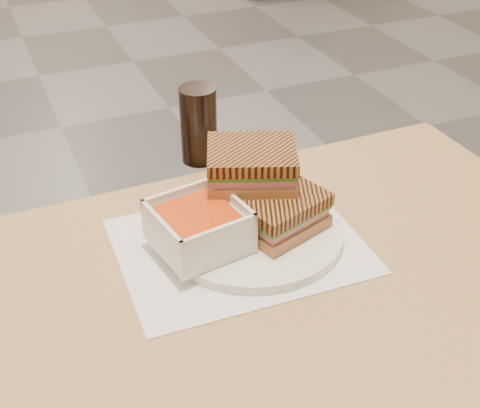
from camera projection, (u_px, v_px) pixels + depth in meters
name	position (u px, v px, depth m)	size (l,w,h in m)	color
main_table	(207.00, 387.00, 0.89)	(1.21, 0.71, 0.75)	tan
tray_liner	(240.00, 246.00, 0.96)	(0.35, 0.28, 0.00)	white
plate	(252.00, 231.00, 0.97)	(0.27, 0.27, 0.01)	white
soup_bowl	(199.00, 228.00, 0.92)	(0.14, 0.14, 0.06)	white
panini_lower	(279.00, 211.00, 0.95)	(0.15, 0.13, 0.05)	#A5754B
panini_upper	(252.00, 166.00, 0.96)	(0.16, 0.15, 0.06)	#A5754B
cola_glass	(199.00, 125.00, 1.13)	(0.06, 0.06, 0.14)	black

